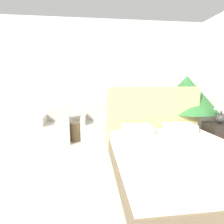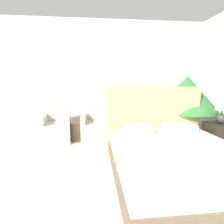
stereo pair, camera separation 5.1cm
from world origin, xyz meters
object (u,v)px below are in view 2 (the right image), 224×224
(potted_palm, at_px, (187,95))
(nightstand, at_px, (220,138))
(armchair_near_window_right, at_px, (96,128))
(bed, at_px, (174,157))
(side_table, at_px, (77,131))
(armchair_near_window_left, at_px, (56,130))
(table_lamp, at_px, (222,107))

(potted_palm, height_order, nightstand, potted_palm)
(armchair_near_window_right, xyz_separation_m, nightstand, (2.39, -0.98, 0.01))
(bed, distance_m, side_table, 2.30)
(armchair_near_window_left, bearing_deg, bed, -42.95)
(armchair_near_window_left, height_order, nightstand, armchair_near_window_left)
(potted_palm, bearing_deg, armchair_near_window_right, 174.25)
(nightstand, bearing_deg, armchair_near_window_left, 163.40)
(potted_palm, bearing_deg, bed, -122.84)
(table_lamp, bearing_deg, potted_palm, 111.51)
(nightstand, height_order, table_lamp, table_lamp)
(table_lamp, height_order, side_table, table_lamp)
(side_table, bearing_deg, bed, -46.13)
(armchair_near_window_left, xyz_separation_m, armchair_near_window_right, (0.91, 0.00, 0.00))
(armchair_near_window_left, distance_m, armchair_near_window_right, 0.91)
(armchair_near_window_left, xyz_separation_m, nightstand, (3.30, -0.98, 0.01))
(armchair_near_window_right, bearing_deg, nightstand, -19.46)
(bed, bearing_deg, side_table, 133.87)
(potted_palm, xyz_separation_m, table_lamp, (0.30, -0.77, -0.17))
(bed, xyz_separation_m, armchair_near_window_right, (-1.14, 1.65, 0.01))
(bed, height_order, nightstand, bed)
(armchair_near_window_right, relative_size, table_lamp, 1.57)
(table_lamp, bearing_deg, armchair_near_window_left, 163.44)
(armchair_near_window_right, relative_size, side_table, 1.89)
(side_table, bearing_deg, potted_palm, -5.05)
(table_lamp, bearing_deg, nightstand, -21.93)
(bed, height_order, armchair_near_window_left, bed)
(bed, bearing_deg, table_lamp, 28.61)
(bed, height_order, potted_palm, potted_palm)
(nightstand, distance_m, side_table, 3.02)
(armchair_near_window_right, height_order, nightstand, armchair_near_window_right)
(armchair_near_window_left, distance_m, table_lamp, 3.48)
(side_table, bearing_deg, armchair_near_window_left, -178.18)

